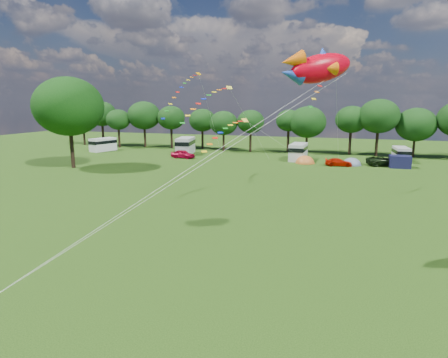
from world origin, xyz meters
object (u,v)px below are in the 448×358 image
(big_tree, at_px, (69,107))
(campervan_c, at_px, (298,151))
(car_c, at_px, (339,162))
(car_d, at_px, (386,161))
(campervan_b, at_px, (185,145))
(tent_greyblue, at_px, (351,165))
(fish_kite, at_px, (315,68))
(car_a, at_px, (183,154))
(campervan_a, at_px, (103,144))
(tent_orange, at_px, (305,163))
(campervan_d, at_px, (401,154))

(big_tree, relative_size, campervan_c, 2.28)
(car_c, bearing_deg, car_d, -77.24)
(campervan_b, xyz_separation_m, tent_greyblue, (30.03, -4.29, -1.64))
(campervan_b, bearing_deg, fish_kite, -160.17)
(car_a, distance_m, fish_kite, 47.16)
(car_c, relative_size, campervan_a, 0.68)
(car_c, xyz_separation_m, car_d, (6.98, 2.42, 0.21))
(car_a, distance_m, car_c, 26.27)
(campervan_c, height_order, tent_greyblue, campervan_c)
(tent_orange, bearing_deg, campervan_a, 174.86)
(campervan_c, distance_m, fish_kite, 43.82)
(campervan_c, bearing_deg, campervan_d, -75.87)
(car_a, distance_m, campervan_c, 19.99)
(car_d, relative_size, campervan_a, 1.01)
(campervan_c, bearing_deg, tent_orange, -152.21)
(campervan_a, relative_size, fish_kite, 1.36)
(campervan_c, bearing_deg, car_a, 103.38)
(big_tree, height_order, car_d, big_tree)
(car_d, bearing_deg, car_c, 94.32)
(tent_greyblue, bearing_deg, campervan_a, 176.14)
(campervan_a, height_order, fish_kite, fish_kite)
(campervan_a, relative_size, campervan_b, 0.86)
(big_tree, xyz_separation_m, fish_kite, (36.57, -24.44, 2.38))
(car_d, xyz_separation_m, campervan_a, (-52.63, 2.43, 0.61))
(car_a, relative_size, campervan_d, 0.87)
(campervan_c, height_order, campervan_d, campervan_c)
(big_tree, distance_m, car_c, 41.15)
(car_d, xyz_separation_m, campervan_d, (2.77, 5.26, 0.50))
(big_tree, xyz_separation_m, campervan_c, (31.25, 17.93, -7.51))
(campervan_d, height_order, tent_greyblue, campervan_d)
(car_c, xyz_separation_m, campervan_b, (-28.08, 5.94, 1.07))
(big_tree, height_order, car_a, big_tree)
(campervan_a, height_order, campervan_c, campervan_c)
(tent_orange, xyz_separation_m, tent_greyblue, (7.14, 0.43, 0.00))
(campervan_c, xyz_separation_m, tent_greyblue, (8.60, -2.66, -1.49))
(tent_orange, height_order, tent_greyblue, tent_orange)
(big_tree, relative_size, car_d, 2.28)
(big_tree, xyz_separation_m, car_a, (11.64, 14.16, -8.29))
(campervan_a, bearing_deg, car_d, -76.62)
(big_tree, relative_size, car_c, 3.39)
(big_tree, relative_size, tent_orange, 3.90)
(car_c, xyz_separation_m, campervan_a, (-45.65, 4.85, 0.82))
(big_tree, height_order, fish_kite, big_tree)
(fish_kite, bearing_deg, campervan_c, 65.44)
(campervan_d, height_order, fish_kite, fish_kite)
(car_c, distance_m, campervan_c, 7.97)
(car_a, relative_size, car_c, 1.12)
(car_c, height_order, car_d, car_d)
(big_tree, bearing_deg, tent_orange, 24.39)
(campervan_c, bearing_deg, tent_greyblue, -104.69)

